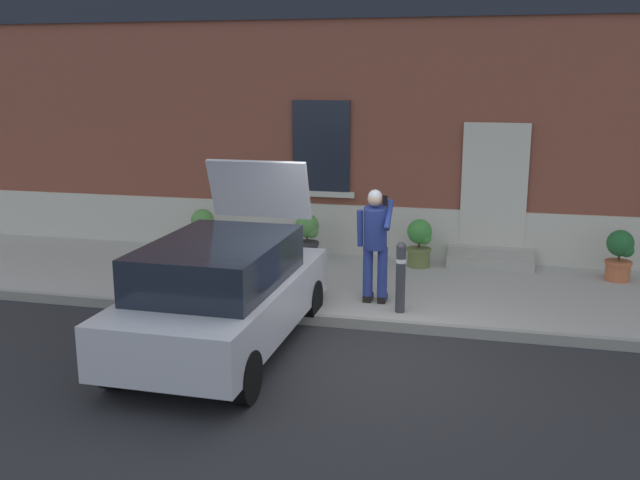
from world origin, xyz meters
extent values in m
plane|color=#232326|center=(0.00, 0.00, 0.00)|extent=(80.00, 80.00, 0.00)
cube|color=#99968E|center=(0.00, 2.80, 0.07)|extent=(24.00, 3.60, 0.15)
cube|color=gray|center=(0.00, 0.94, 0.07)|extent=(24.00, 0.12, 0.15)
cube|color=brown|center=(0.00, 5.30, 3.75)|extent=(24.00, 1.40, 7.50)
cube|color=#BCB7A8|center=(0.00, 4.58, 0.55)|extent=(24.00, 0.08, 1.10)
cube|color=brown|center=(1.71, 4.57, 1.52)|extent=(1.00, 0.08, 2.10)
cube|color=#BCB7A8|center=(1.71, 4.55, 1.57)|extent=(1.16, 0.06, 2.24)
cube|color=black|center=(-1.49, 4.57, 2.20)|extent=(1.10, 0.06, 1.70)
cube|color=#BCB7A8|center=(-1.49, 4.54, 1.30)|extent=(1.30, 0.12, 0.10)
cube|color=#9E998E|center=(1.71, 4.12, 0.23)|extent=(1.52, 0.32, 0.16)
cube|color=#9E998E|center=(1.71, 4.44, 0.31)|extent=(1.52, 0.32, 0.32)
cube|color=#B7B7BF|center=(-1.62, -0.27, 0.62)|extent=(1.80, 4.02, 0.64)
cube|color=black|center=(-1.62, -0.42, 1.22)|extent=(1.57, 2.42, 0.56)
cube|color=black|center=(-1.59, 1.75, 0.40)|extent=(1.66, 0.12, 0.20)
cube|color=yellow|center=(-1.59, 1.75, 0.58)|extent=(0.52, 0.03, 0.12)
cube|color=#B21414|center=(-2.35, 1.75, 0.84)|extent=(0.16, 0.04, 0.18)
cube|color=#B21414|center=(-0.84, 1.73, 0.84)|extent=(0.16, 0.04, 0.18)
cube|color=#B7B7BF|center=(-1.60, 1.18, 1.90)|extent=(1.49, 0.38, 0.87)
cylinder|color=black|center=(-2.43, -1.66, 0.30)|extent=(0.21, 0.60, 0.60)
cylinder|color=black|center=(-0.84, -1.68, 0.30)|extent=(0.21, 0.60, 0.60)
cylinder|color=black|center=(-2.40, 1.14, 0.30)|extent=(0.21, 0.60, 0.60)
cylinder|color=black|center=(-0.81, 1.12, 0.30)|extent=(0.21, 0.60, 0.60)
cylinder|color=#333338|center=(0.46, 1.35, 0.62)|extent=(0.14, 0.14, 0.95)
sphere|color=#333338|center=(0.46, 1.35, 1.12)|extent=(0.15, 0.15, 0.15)
cylinder|color=silver|center=(0.46, 1.35, 0.92)|extent=(0.15, 0.15, 0.06)
cylinder|color=navy|center=(-0.08, 1.72, 0.60)|extent=(0.15, 0.15, 0.82)
cube|color=black|center=(-0.08, 1.78, 0.20)|extent=(0.12, 0.28, 0.10)
cylinder|color=navy|center=(0.14, 1.72, 0.60)|extent=(0.15, 0.15, 0.82)
cube|color=black|center=(0.14, 1.78, 0.20)|extent=(0.12, 0.28, 0.10)
cylinder|color=navy|center=(0.03, 1.67, 1.32)|extent=(0.34, 0.43, 0.67)
sphere|color=tan|center=(0.03, 1.60, 1.76)|extent=(0.22, 0.22, 0.22)
sphere|color=silver|center=(0.03, 1.60, 1.79)|extent=(0.21, 0.21, 0.21)
cylinder|color=navy|center=(-0.19, 1.63, 1.30)|extent=(0.09, 0.18, 0.57)
cylinder|color=navy|center=(0.23, 1.63, 1.52)|extent=(0.09, 0.42, 0.41)
cube|color=black|center=(0.18, 1.58, 1.74)|extent=(0.07, 0.02, 0.15)
cylinder|color=beige|center=(-3.69, 3.98, 0.32)|extent=(0.40, 0.40, 0.34)
cylinder|color=beige|center=(-3.69, 3.98, 0.46)|extent=(0.44, 0.44, 0.05)
cylinder|color=#47331E|center=(-3.69, 3.98, 0.61)|extent=(0.04, 0.04, 0.24)
sphere|color=#4C843D|center=(-3.69, 3.98, 0.79)|extent=(0.44, 0.44, 0.44)
sphere|color=#4C843D|center=(-3.59, 3.93, 0.69)|extent=(0.24, 0.24, 0.24)
cylinder|color=#2D2D30|center=(-1.61, 3.98, 0.32)|extent=(0.40, 0.40, 0.34)
cylinder|color=#2D2D30|center=(-1.61, 3.98, 0.46)|extent=(0.44, 0.44, 0.05)
cylinder|color=#47331E|center=(-1.61, 3.98, 0.61)|extent=(0.04, 0.04, 0.24)
sphere|color=#4C843D|center=(-1.61, 3.98, 0.79)|extent=(0.44, 0.44, 0.44)
sphere|color=#4C843D|center=(-1.51, 3.93, 0.69)|extent=(0.24, 0.24, 0.24)
cylinder|color=#606B38|center=(0.46, 3.96, 0.32)|extent=(0.40, 0.40, 0.34)
cylinder|color=#606B38|center=(0.46, 3.96, 0.46)|extent=(0.44, 0.44, 0.05)
cylinder|color=#47331E|center=(0.46, 3.96, 0.61)|extent=(0.04, 0.04, 0.24)
sphere|color=#387F33|center=(0.46, 3.96, 0.79)|extent=(0.44, 0.44, 0.44)
sphere|color=#387F33|center=(0.56, 3.91, 0.69)|extent=(0.24, 0.24, 0.24)
cylinder|color=#B25B38|center=(3.79, 3.85, 0.32)|extent=(0.40, 0.40, 0.34)
cylinder|color=#B25B38|center=(3.79, 3.85, 0.46)|extent=(0.44, 0.44, 0.05)
cylinder|color=#47331E|center=(3.79, 3.85, 0.61)|extent=(0.04, 0.04, 0.24)
sphere|color=#1E5628|center=(3.79, 3.85, 0.79)|extent=(0.44, 0.44, 0.44)
sphere|color=#1E5628|center=(3.89, 3.80, 0.69)|extent=(0.24, 0.24, 0.24)
camera|label=1|loc=(1.67, -8.59, 3.53)|focal=40.35mm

